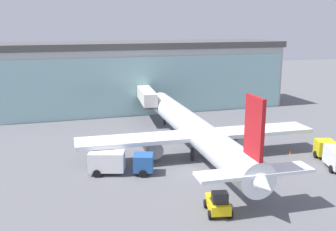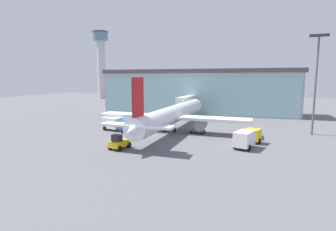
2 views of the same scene
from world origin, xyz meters
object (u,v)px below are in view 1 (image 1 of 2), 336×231
at_px(pushback_tug, 218,203).
at_px(airplane, 195,131).
at_px(fuel_truck, 334,154).
at_px(safety_cone_nose, 231,175).
at_px(jet_bridge, 146,96).
at_px(catering_truck, 119,162).
at_px(safety_cone_wingtip, 290,152).
at_px(baggage_cart, 235,150).

bearing_deg(pushback_tug, airplane, -1.51).
xyz_separation_m(fuel_truck, safety_cone_nose, (-13.50, -0.35, -1.19)).
xyz_separation_m(airplane, safety_cone_nose, (1.46, -8.58, -3.01)).
height_order(jet_bridge, catering_truck, jet_bridge).
height_order(airplane, safety_cone_wingtip, airplane).
relative_size(fuel_truck, safety_cone_nose, 13.86).
xyz_separation_m(airplane, catering_truck, (-10.64, -4.23, -1.82)).
relative_size(jet_bridge, catering_truck, 1.69).
relative_size(airplane, safety_cone_wingtip, 73.05).
relative_size(catering_truck, pushback_tug, 2.20).
bearing_deg(safety_cone_wingtip, jet_bridge, 122.39).
distance_m(jet_bridge, catering_truck, 25.82).
relative_size(baggage_cart, safety_cone_nose, 5.56).
bearing_deg(fuel_truck, baggage_cart, 68.19).
xyz_separation_m(catering_truck, safety_cone_wingtip, (22.89, 1.13, -1.19)).
relative_size(jet_bridge, airplane, 0.32).
bearing_deg(airplane, jet_bridge, 6.83).
height_order(jet_bridge, pushback_tug, jet_bridge).
bearing_deg(catering_truck, airplane, 36.91).
bearing_deg(pushback_tug, catering_truck, 41.70).
bearing_deg(airplane, safety_cone_wingtip, -104.38).
distance_m(baggage_cart, pushback_tug, 17.48).
height_order(catering_truck, pushback_tug, catering_truck).
relative_size(fuel_truck, pushback_tug, 2.21).
bearing_deg(jet_bridge, baggage_cart, -155.74).
bearing_deg(safety_cone_wingtip, catering_truck, -177.17).
relative_size(baggage_cart, pushback_tug, 0.88).
height_order(catering_truck, safety_cone_nose, catering_truck).
bearing_deg(safety_cone_wingtip, baggage_cart, 162.34).
xyz_separation_m(jet_bridge, safety_cone_nose, (3.92, -28.66, -4.09)).
distance_m(jet_bridge, pushback_tug, 36.39).
bearing_deg(pushback_tug, fuel_truck, -56.75).
relative_size(jet_bridge, fuel_truck, 1.69).
distance_m(fuel_truck, pushback_tug, 19.81).
bearing_deg(catering_truck, safety_cone_nose, -4.52).
height_order(jet_bridge, baggage_cart, jet_bridge).
bearing_deg(safety_cone_nose, safety_cone_wingtip, 26.91).
xyz_separation_m(fuel_truck, safety_cone_wingtip, (-2.71, 5.12, -1.19)).
bearing_deg(airplane, pushback_tug, 168.67).
bearing_deg(catering_truck, fuel_truck, 6.37).
bearing_deg(baggage_cart, jet_bridge, -58.33).
relative_size(jet_bridge, safety_cone_wingtip, 23.37).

